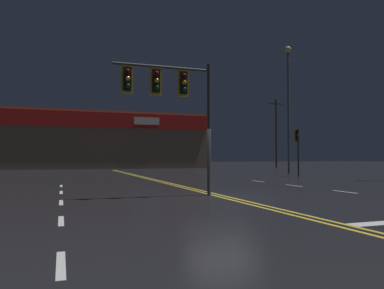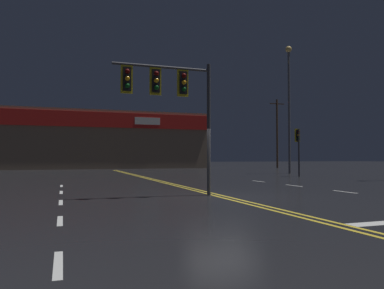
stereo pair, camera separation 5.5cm
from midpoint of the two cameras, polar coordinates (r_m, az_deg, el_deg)
The scene contains 7 objects.
ground_plane at distance 13.74m, azimuth 4.49°, elevation -7.91°, with size 200.00×200.00×0.00m, color black.
road_markings at distance 13.12m, azimuth 11.45°, elevation -8.14°, with size 16.40×60.00×0.01m.
traffic_signal_median at distance 13.78m, azimuth -3.76°, elevation 8.17°, with size 3.69×0.36×4.96m.
traffic_signal_corner_northeast at distance 29.05m, azimuth 15.71°, elevation 0.48°, with size 0.42×0.36×3.58m.
streetlight_median_approach at distance 34.57m, azimuth 14.42°, elevation 7.47°, with size 0.56×0.56×11.34m.
building_backdrop at distance 51.26m, azimuth -13.09°, elevation 0.54°, with size 25.56×10.23×7.23m.
utility_pole_row at distance 44.75m, azimuth -14.08°, elevation 3.14°, with size 45.99×0.26×11.16m.
Camera 1 is at (-5.53, -12.50, 1.42)m, focal length 35.00 mm.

